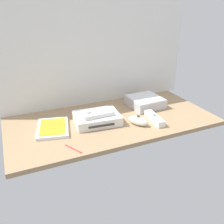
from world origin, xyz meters
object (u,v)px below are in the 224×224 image
Objects in this scene: game_case at (53,128)px; remote_classic_pad at (97,113)px; mini_computer at (145,102)px; stylus_pen at (73,148)px; game_console at (97,118)px; remote_wand at (154,118)px; remote_nunchuk at (138,121)px.

remote_classic_pad is (20.36, -2.66, 4.65)cm from game_case.
mini_computer is at bearing 14.35° from remote_classic_pad.
game_case is 21.06cm from remote_classic_pad.
game_case reaches higher than stylus_pen.
stylus_pen is (-16.79, -17.89, -1.85)cm from game_console.
remote_wand is 43.31cm from stylus_pen.
remote_nunchuk is (-14.44, -17.83, -0.60)cm from mini_computer.
remote_nunchuk is (16.75, -9.91, -0.16)cm from game_console.
mini_computer is 52.35cm from game_case.
remote_classic_pad reaches higher than stylus_pen.
game_case is at bearing 101.48° from stylus_pen.
mini_computer is 22.95cm from remote_nunchuk.
game_console is 24.60cm from stylus_pen.
mini_computer is at bearing 78.36° from remote_wand.
remote_nunchuk is 0.74× the size of remote_classic_pad.
stylus_pen is at bearing -127.67° from game_console.
mini_computer is 1.96× the size of stylus_pen.
game_console is 2.06× the size of remote_nunchuk.
remote_wand is 9.06cm from remote_nunchuk.
game_console is 20.85cm from game_case.
game_case is (-20.74, 1.55, -1.44)cm from game_console.
mini_computer reaches higher than stylus_pen.
game_console is 27.69cm from remote_wand.
game_console is at bearing 8.76° from game_case.
remote_wand is (-5.40, -17.97, -1.13)cm from mini_computer.
remote_classic_pad is at bearing 5.60° from game_case.
game_case is at bearing -173.02° from mini_computer.
mini_computer is 1.63× the size of remote_nunchuk.
remote_nunchuk reaches higher than game_case.
mini_computer is 18.80cm from remote_wand.
mini_computer is 1.21× the size of remote_classic_pad.
remote_wand is at bearing -0.97° from game_case.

